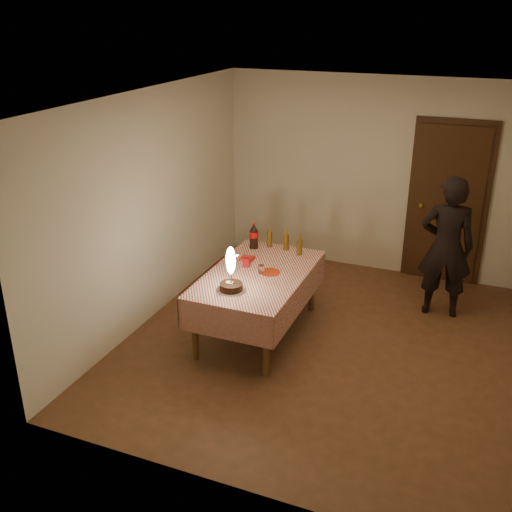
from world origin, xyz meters
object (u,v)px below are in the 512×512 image
dining_table (258,281)px  photographer (446,247)px  red_plate (270,272)px  cola_bottle (254,236)px  clear_cup (261,269)px  birthday_cake (231,278)px  amber_bottle_left (270,237)px  amber_bottle_right (300,245)px  amber_bottle_mid (286,240)px  red_cup (246,262)px

dining_table → photographer: photographer is taller
red_plate → cola_bottle: (-0.43, 0.59, 0.15)m
cola_bottle → photographer: bearing=16.1°
clear_cup → birthday_cake: bearing=-104.2°
amber_bottle_left → photographer: bearing=14.5°
cola_bottle → dining_table: bearing=-64.1°
clear_cup → amber_bottle_right: 0.68m
amber_bottle_mid → photographer: (1.75, 0.52, -0.01)m
photographer → red_plate: bearing=-144.7°
red_plate → cola_bottle: cola_bottle is taller
amber_bottle_left → photographer: 2.03m
birthday_cake → cola_bottle: bearing=101.1°
red_plate → amber_bottle_left: size_ratio=0.86×
dining_table → cola_bottle: 0.76m
clear_cup → cola_bottle: 0.73m
red_plate → clear_cup: (-0.08, -0.05, 0.04)m
birthday_cake → amber_bottle_mid: (0.15, 1.22, -0.02)m
clear_cup → amber_bottle_mid: bearing=88.1°
red_plate → photographer: bearing=35.3°
cola_bottle → amber_bottle_left: size_ratio=1.25×
amber_bottle_right → photographer: 1.67m
amber_bottle_left → amber_bottle_right: 0.42m
red_plate → amber_bottle_mid: amber_bottle_mid is taller
birthday_cake → amber_bottle_right: birthday_cake is taller
amber_bottle_mid → birthday_cake: bearing=-97.1°
red_cup → amber_bottle_right: (0.43, 0.54, 0.07)m
dining_table → birthday_cake: (-0.09, -0.49, 0.24)m
birthday_cake → amber_bottle_left: bearing=92.9°
amber_bottle_left → birthday_cake: bearing=-87.1°
birthday_cake → photographer: (1.90, 1.75, -0.03)m
amber_bottle_right → amber_bottle_mid: 0.21m
dining_table → red_cup: bearing=149.2°
birthday_cake → amber_bottle_right: 1.19m
clear_cup → cola_bottle: bearing=118.9°
red_plate → amber_bottle_mid: (-0.06, 0.68, 0.11)m
dining_table → amber_bottle_right: bearing=68.8°
photographer → red_cup: bearing=-150.1°
amber_bottle_right → amber_bottle_mid: size_ratio=1.00×
cola_bottle → amber_bottle_mid: 0.39m
red_cup → amber_bottle_left: (0.03, 0.64, 0.07)m
cola_bottle → amber_bottle_mid: cola_bottle is taller
dining_table → amber_bottle_right: size_ratio=6.75×
red_cup → clear_cup: bearing=-24.1°
cola_bottle → amber_bottle_mid: (0.37, 0.09, -0.03)m
amber_bottle_right → birthday_cake: bearing=-106.7°
red_cup → amber_bottle_mid: size_ratio=0.39×
birthday_cake → photographer: size_ratio=0.28×
amber_bottle_right → dining_table: bearing=-111.2°
red_plate → amber_bottle_left: amber_bottle_left is taller
amber_bottle_right → amber_bottle_mid: (-0.19, 0.08, 0.00)m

